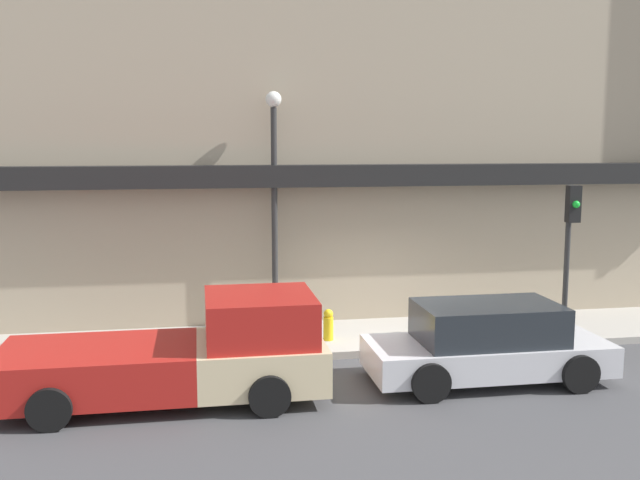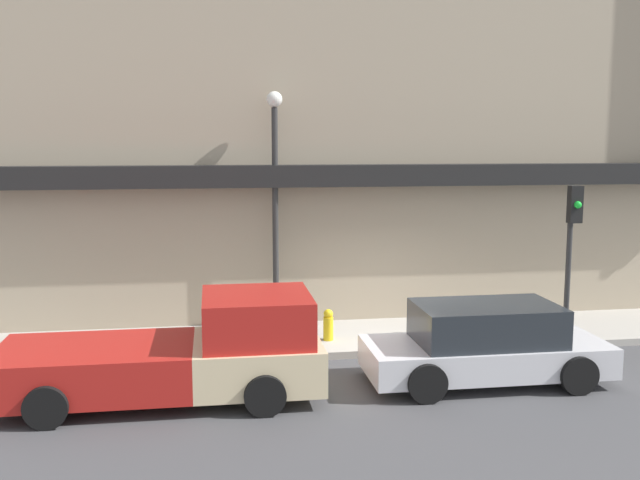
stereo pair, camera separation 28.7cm
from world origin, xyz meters
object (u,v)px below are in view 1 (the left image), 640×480
(fire_hydrant, at_px, (328,325))
(traffic_light, at_px, (570,233))
(parked_car, at_px, (487,343))
(street_lamp, at_px, (274,182))
(pickup_truck, at_px, (188,355))

(fire_hydrant, distance_m, traffic_light, 5.64)
(parked_car, height_order, street_lamp, street_lamp)
(parked_car, relative_size, fire_hydrant, 6.53)
(fire_hydrant, height_order, traffic_light, traffic_light)
(pickup_truck, relative_size, traffic_light, 1.64)
(parked_car, distance_m, fire_hydrant, 3.69)
(fire_hydrant, bearing_deg, street_lamp, 129.56)
(pickup_truck, relative_size, parked_car, 1.23)
(parked_car, height_order, traffic_light, traffic_light)
(fire_hydrant, bearing_deg, pickup_truck, -138.11)
(pickup_truck, xyz_separation_m, fire_hydrant, (2.98, 2.68, -0.29))
(pickup_truck, xyz_separation_m, street_lamp, (1.96, 3.92, 2.76))
(pickup_truck, bearing_deg, fire_hydrant, 43.14)
(pickup_truck, distance_m, parked_car, 5.52)
(pickup_truck, distance_m, street_lamp, 5.18)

